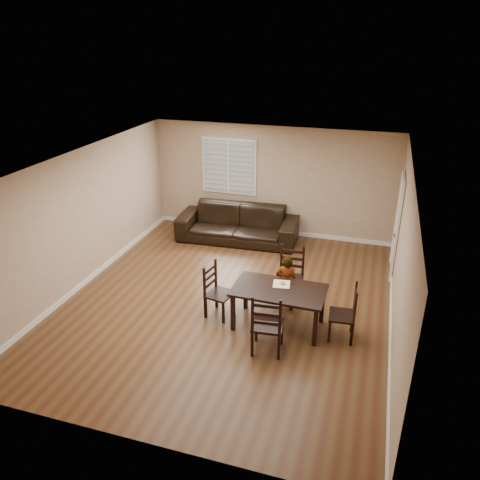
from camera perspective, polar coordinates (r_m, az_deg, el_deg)
name	(u,v)px	position (r m, az deg, el deg)	size (l,w,h in m)	color
ground	(228,301)	(9.03, -1.51, -7.44)	(7.00, 7.00, 0.00)	brown
room	(232,210)	(8.37, -1.02, 3.71)	(6.04, 7.04, 2.72)	tan
dining_table	(279,294)	(8.03, 4.76, -6.52)	(1.59, 0.91, 0.74)	black
chair_near	(291,275)	(8.97, 6.23, -4.22)	(0.50, 0.47, 1.07)	black
chair_far	(266,329)	(7.42, 3.25, -10.76)	(0.53, 0.50, 1.09)	black
chair_left	(214,291)	(8.45, -3.21, -6.28)	(0.50, 0.52, 1.00)	black
chair_right	(349,315)	(8.01, 13.19, -8.92)	(0.45, 0.48, 0.99)	black
child	(286,283)	(8.56, 5.65, -5.23)	(0.40, 0.26, 1.09)	gray
napkin	(282,284)	(8.13, 5.08, -5.36)	(0.29, 0.29, 0.00)	beige
donut	(283,283)	(8.12, 5.22, -5.25)	(0.10, 0.10, 0.04)	#C68547
sofa	(238,224)	(11.40, -0.30, 1.98)	(2.89, 1.13, 0.84)	black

